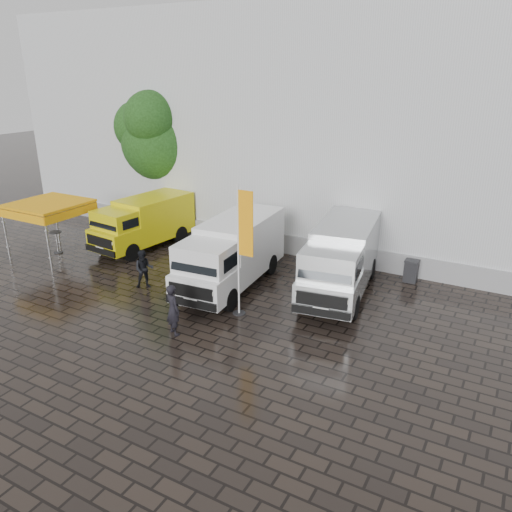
{
  "coord_description": "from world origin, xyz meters",
  "views": [
    {
      "loc": [
        8.66,
        -13.97,
        8.94
      ],
      "look_at": [
        -0.3,
        2.2,
        1.99
      ],
      "focal_mm": 35.0,
      "sensor_mm": 36.0,
      "label": 1
    }
  ],
  "objects_px": {
    "canopy_tent": "(48,206)",
    "wheelie_bin": "(411,271)",
    "person_tent": "(144,269)",
    "van_yellow": "(143,224)",
    "van_white": "(231,255)",
    "flagpole": "(243,245)",
    "person_front": "(173,310)",
    "cocktail_table": "(57,242)",
    "van_silver": "(341,261)"
  },
  "relations": [
    {
      "from": "person_front",
      "to": "van_silver",
      "type": "bearing_deg",
      "value": -98.27
    },
    {
      "from": "cocktail_table",
      "to": "canopy_tent",
      "type": "bearing_deg",
      "value": -60.51
    },
    {
      "from": "wheelie_bin",
      "to": "person_tent",
      "type": "distance_m",
      "value": 11.78
    },
    {
      "from": "van_silver",
      "to": "canopy_tent",
      "type": "distance_m",
      "value": 14.57
    },
    {
      "from": "van_white",
      "to": "wheelie_bin",
      "type": "relative_size",
      "value": 6.65
    },
    {
      "from": "canopy_tent",
      "to": "wheelie_bin",
      "type": "xyz_separation_m",
      "value": [
        16.61,
        5.49,
        -2.12
      ]
    },
    {
      "from": "van_yellow",
      "to": "canopy_tent",
      "type": "height_order",
      "value": "canopy_tent"
    },
    {
      "from": "van_yellow",
      "to": "van_silver",
      "type": "relative_size",
      "value": 0.84
    },
    {
      "from": "van_white",
      "to": "van_silver",
      "type": "relative_size",
      "value": 1.0
    },
    {
      "from": "canopy_tent",
      "to": "wheelie_bin",
      "type": "bearing_deg",
      "value": 18.3
    },
    {
      "from": "person_front",
      "to": "person_tent",
      "type": "height_order",
      "value": "person_front"
    },
    {
      "from": "canopy_tent",
      "to": "flagpole",
      "type": "distance_m",
      "value": 11.74
    },
    {
      "from": "person_front",
      "to": "van_white",
      "type": "bearing_deg",
      "value": -61.0
    },
    {
      "from": "van_yellow",
      "to": "flagpole",
      "type": "distance_m",
      "value": 9.65
    },
    {
      "from": "van_white",
      "to": "canopy_tent",
      "type": "xyz_separation_m",
      "value": [
        -9.89,
        -1.14,
        1.18
      ]
    },
    {
      "from": "van_white",
      "to": "cocktail_table",
      "type": "bearing_deg",
      "value": 179.71
    },
    {
      "from": "van_white",
      "to": "wheelie_bin",
      "type": "bearing_deg",
      "value": 28.44
    },
    {
      "from": "canopy_tent",
      "to": "cocktail_table",
      "type": "relative_size",
      "value": 2.86
    },
    {
      "from": "van_silver",
      "to": "wheelie_bin",
      "type": "bearing_deg",
      "value": 40.6
    },
    {
      "from": "van_silver",
      "to": "canopy_tent",
      "type": "height_order",
      "value": "van_silver"
    },
    {
      "from": "van_white",
      "to": "wheelie_bin",
      "type": "xyz_separation_m",
      "value": [
        6.71,
        4.36,
        -0.94
      ]
    },
    {
      "from": "van_silver",
      "to": "person_tent",
      "type": "distance_m",
      "value": 8.42
    },
    {
      "from": "flagpole",
      "to": "person_front",
      "type": "distance_m",
      "value": 3.44
    },
    {
      "from": "van_yellow",
      "to": "person_tent",
      "type": "distance_m",
      "value": 5.35
    },
    {
      "from": "flagpole",
      "to": "person_front",
      "type": "xyz_separation_m",
      "value": [
        -1.42,
        -2.47,
        -1.92
      ]
    },
    {
      "from": "van_yellow",
      "to": "person_front",
      "type": "xyz_separation_m",
      "value": [
        7.12,
        -6.67,
        -0.35
      ]
    },
    {
      "from": "canopy_tent",
      "to": "wheelie_bin",
      "type": "distance_m",
      "value": 17.62
    },
    {
      "from": "van_yellow",
      "to": "flagpole",
      "type": "bearing_deg",
      "value": -20.09
    },
    {
      "from": "cocktail_table",
      "to": "van_silver",
      "type": "bearing_deg",
      "value": 9.46
    },
    {
      "from": "canopy_tent",
      "to": "flagpole",
      "type": "height_order",
      "value": "flagpole"
    },
    {
      "from": "van_yellow",
      "to": "cocktail_table",
      "type": "bearing_deg",
      "value": -133.73
    },
    {
      "from": "van_white",
      "to": "person_tent",
      "type": "height_order",
      "value": "van_white"
    },
    {
      "from": "van_white",
      "to": "person_tent",
      "type": "bearing_deg",
      "value": -153.77
    },
    {
      "from": "van_yellow",
      "to": "van_white",
      "type": "xyz_separation_m",
      "value": [
        6.74,
        -2.1,
        0.14
      ]
    },
    {
      "from": "van_yellow",
      "to": "cocktail_table",
      "type": "distance_m",
      "value": 4.48
    },
    {
      "from": "canopy_tent",
      "to": "van_yellow",
      "type": "bearing_deg",
      "value": 45.73
    },
    {
      "from": "van_yellow",
      "to": "flagpole",
      "type": "xyz_separation_m",
      "value": [
        8.54,
        -4.2,
        1.57
      ]
    },
    {
      "from": "flagpole",
      "to": "wheelie_bin",
      "type": "relative_size",
      "value": 5.12
    },
    {
      "from": "van_white",
      "to": "person_tent",
      "type": "xyz_separation_m",
      "value": [
        -3.25,
        -1.93,
        -0.59
      ]
    },
    {
      "from": "person_front",
      "to": "flagpole",
      "type": "bearing_deg",
      "value": -95.7
    },
    {
      "from": "person_tent",
      "to": "van_silver",
      "type": "bearing_deg",
      "value": -13.35
    },
    {
      "from": "van_silver",
      "to": "canopy_tent",
      "type": "bearing_deg",
      "value": -177.09
    },
    {
      "from": "person_front",
      "to": "person_tent",
      "type": "relative_size",
      "value": 1.12
    },
    {
      "from": "van_white",
      "to": "person_front",
      "type": "xyz_separation_m",
      "value": [
        0.38,
        -4.57,
        -0.49
      ]
    },
    {
      "from": "canopy_tent",
      "to": "person_tent",
      "type": "relative_size",
      "value": 1.91
    },
    {
      "from": "canopy_tent",
      "to": "van_white",
      "type": "bearing_deg",
      "value": 6.56
    },
    {
      "from": "van_white",
      "to": "flagpole",
      "type": "height_order",
      "value": "flagpole"
    },
    {
      "from": "flagpole",
      "to": "cocktail_table",
      "type": "distance_m",
      "value": 12.21
    },
    {
      "from": "wheelie_bin",
      "to": "cocktail_table",
      "type": "bearing_deg",
      "value": -165.08
    },
    {
      "from": "flagpole",
      "to": "person_front",
      "type": "height_order",
      "value": "flagpole"
    }
  ]
}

